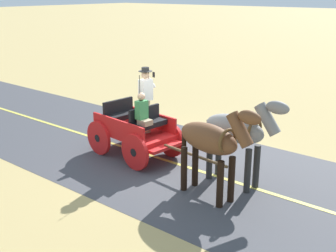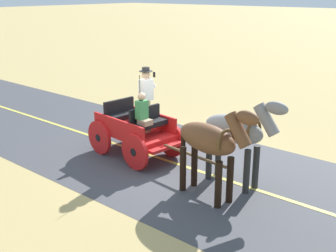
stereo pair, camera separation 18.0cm
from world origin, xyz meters
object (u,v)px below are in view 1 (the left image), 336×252
Objects in this scene: horse_drawn_carriage at (136,128)px; horse_off_side at (212,141)px; horse_near_side at (238,131)px; traffic_cone at (155,118)px.

horse_drawn_carriage is 3.11m from horse_off_side.
horse_drawn_carriage is at bearing -104.66° from horse_off_side.
horse_near_side is 5.18m from traffic_cone.
horse_drawn_carriage is 3.11m from horse_near_side.
horse_near_side is 4.42× the size of traffic_cone.
traffic_cone is at bearing -149.23° from horse_drawn_carriage.
horse_near_side is at bearing 63.17° from traffic_cone.
horse_off_side is at bearing 75.34° from horse_drawn_carriage.
horse_drawn_carriage reaches higher than traffic_cone.
horse_drawn_carriage is 2.04× the size of horse_near_side.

